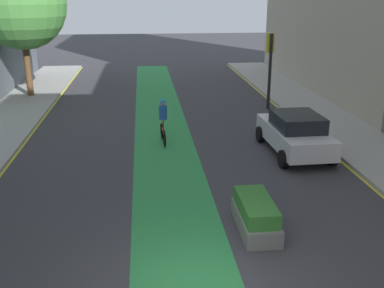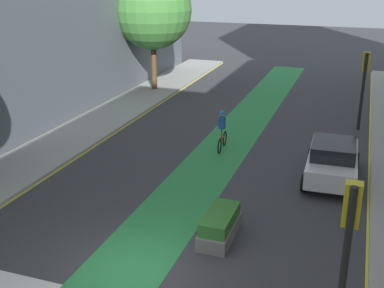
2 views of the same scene
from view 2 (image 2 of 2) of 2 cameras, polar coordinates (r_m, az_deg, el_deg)
ground_plane at (r=13.86m, az=-6.72°, el=-14.58°), size 120.00×120.00×0.00m
bike_lane_paint at (r=13.98m, az=-7.95°, el=-14.28°), size 2.40×60.00×0.01m
traffic_signal_near_right at (r=10.65m, az=17.66°, el=-9.97°), size 0.35×0.52×3.81m
traffic_signal_far_right at (r=25.78m, az=19.35°, el=7.47°), size 0.35×0.52×3.87m
car_white_right_far at (r=19.64m, az=15.98°, el=-1.78°), size 2.12×4.25×1.57m
cyclist_in_lane at (r=21.89m, az=3.51°, el=1.71°), size 0.32×1.73×1.86m
street_tree_far at (r=31.99m, az=-4.60°, el=15.26°), size 4.96×4.96×7.54m
median_planter at (r=15.13m, az=3.24°, el=-9.44°), size 0.89×2.07×0.85m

